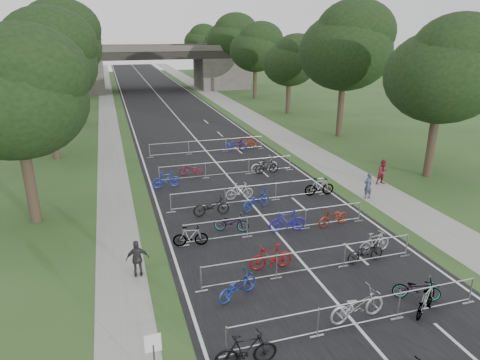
# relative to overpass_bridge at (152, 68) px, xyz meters

# --- Properties ---
(road) EXTENTS (11.00, 140.00, 0.01)m
(road) POSITION_rel_overpass_bridge_xyz_m (0.00, -15.00, -3.53)
(road) COLOR black
(road) RESTS_ON ground
(sidewalk_right) EXTENTS (3.00, 140.00, 0.01)m
(sidewalk_right) POSITION_rel_overpass_bridge_xyz_m (8.00, -15.00, -3.53)
(sidewalk_right) COLOR gray
(sidewalk_right) RESTS_ON ground
(sidewalk_left) EXTENTS (2.00, 140.00, 0.01)m
(sidewalk_left) POSITION_rel_overpass_bridge_xyz_m (-7.50, -15.00, -3.53)
(sidewalk_left) COLOR gray
(sidewalk_left) RESTS_ON ground
(lane_markings) EXTENTS (0.12, 140.00, 0.00)m
(lane_markings) POSITION_rel_overpass_bridge_xyz_m (0.00, -15.00, -3.53)
(lane_markings) COLOR silver
(lane_markings) RESTS_ON ground
(overpass_bridge) EXTENTS (31.00, 8.00, 7.05)m
(overpass_bridge) POSITION_rel_overpass_bridge_xyz_m (0.00, 0.00, 0.00)
(overpass_bridge) COLOR #45433D
(overpass_bridge) RESTS_ON ground
(park_sign) EXTENTS (0.45, 0.06, 1.83)m
(park_sign) POSITION_rel_overpass_bridge_xyz_m (-6.80, -62.00, -2.27)
(park_sign) COLOR #4C4C51
(park_sign) RESTS_ON ground
(tree_left_0) EXTENTS (6.72, 6.72, 10.25)m
(tree_left_0) POSITION_rel_overpass_bridge_xyz_m (-11.39, -49.07, 2.96)
(tree_left_0) COLOR #33261C
(tree_left_0) RESTS_ON ground
(tree_right_0) EXTENTS (7.17, 7.17, 10.93)m
(tree_right_0) POSITION_rel_overpass_bridge_xyz_m (13.11, -49.07, 3.39)
(tree_right_0) COLOR #33261C
(tree_right_0) RESTS_ON ground
(tree_left_1) EXTENTS (7.56, 7.56, 11.53)m
(tree_left_1) POSITION_rel_overpass_bridge_xyz_m (-11.39, -37.07, 3.77)
(tree_left_1) COLOR #33261C
(tree_left_1) RESTS_ON ground
(tree_right_1) EXTENTS (8.18, 8.18, 12.47)m
(tree_right_1) POSITION_rel_overpass_bridge_xyz_m (13.11, -37.07, 4.37)
(tree_right_1) COLOR #33261C
(tree_right_1) RESTS_ON ground
(tree_left_2) EXTENTS (8.40, 8.40, 12.81)m
(tree_left_2) POSITION_rel_overpass_bridge_xyz_m (-11.39, -25.07, 4.58)
(tree_left_2) COLOR #33261C
(tree_left_2) RESTS_ON ground
(tree_right_2) EXTENTS (6.16, 6.16, 9.39)m
(tree_right_2) POSITION_rel_overpass_bridge_xyz_m (13.11, -25.07, 2.41)
(tree_right_2) COLOR #33261C
(tree_right_2) RESTS_ON ground
(tree_left_3) EXTENTS (6.72, 6.72, 10.25)m
(tree_left_3) POSITION_rel_overpass_bridge_xyz_m (-11.39, -13.07, 2.96)
(tree_left_3) COLOR #33261C
(tree_left_3) RESTS_ON ground
(tree_right_3) EXTENTS (7.17, 7.17, 10.93)m
(tree_right_3) POSITION_rel_overpass_bridge_xyz_m (13.11, -13.07, 3.39)
(tree_right_3) COLOR #33261C
(tree_right_3) RESTS_ON ground
(tree_left_4) EXTENTS (7.56, 7.56, 11.53)m
(tree_left_4) POSITION_rel_overpass_bridge_xyz_m (-11.39, -1.07, 3.77)
(tree_left_4) COLOR #33261C
(tree_left_4) RESTS_ON ground
(tree_right_4) EXTENTS (8.18, 8.18, 12.47)m
(tree_right_4) POSITION_rel_overpass_bridge_xyz_m (13.11, -1.07, 4.37)
(tree_right_4) COLOR #33261C
(tree_right_4) RESTS_ON ground
(tree_left_5) EXTENTS (8.40, 8.40, 12.81)m
(tree_left_5) POSITION_rel_overpass_bridge_xyz_m (-11.39, 10.93, 4.58)
(tree_left_5) COLOR #33261C
(tree_left_5) RESTS_ON ground
(tree_right_5) EXTENTS (6.16, 6.16, 9.39)m
(tree_right_5) POSITION_rel_overpass_bridge_xyz_m (13.11, 10.93, 2.41)
(tree_right_5) COLOR #33261C
(tree_right_5) RESTS_ON ground
(tree_left_6) EXTENTS (6.72, 6.72, 10.25)m
(tree_left_6) POSITION_rel_overpass_bridge_xyz_m (-11.39, 22.93, 2.96)
(tree_left_6) COLOR #33261C
(tree_left_6) RESTS_ON ground
(tree_right_6) EXTENTS (7.17, 7.17, 10.93)m
(tree_right_6) POSITION_rel_overpass_bridge_xyz_m (13.11, 22.93, 3.39)
(tree_right_6) COLOR #33261C
(tree_right_6) RESTS_ON ground
(barrier_row_1) EXTENTS (9.70, 0.08, 1.10)m
(barrier_row_1) POSITION_rel_overpass_bridge_xyz_m (0.00, -61.40, -2.99)
(barrier_row_1) COLOR #A6A8AE
(barrier_row_1) RESTS_ON ground
(barrier_row_2) EXTENTS (9.70, 0.08, 1.10)m
(barrier_row_2) POSITION_rel_overpass_bridge_xyz_m (0.00, -57.80, -2.99)
(barrier_row_2) COLOR #A6A8AE
(barrier_row_2) RESTS_ON ground
(barrier_row_3) EXTENTS (9.70, 0.08, 1.10)m
(barrier_row_3) POSITION_rel_overpass_bridge_xyz_m (0.00, -54.00, -2.99)
(barrier_row_3) COLOR #A6A8AE
(barrier_row_3) RESTS_ON ground
(barrier_row_4) EXTENTS (9.70, 0.08, 1.10)m
(barrier_row_4) POSITION_rel_overpass_bridge_xyz_m (0.00, -50.00, -2.99)
(barrier_row_4) COLOR #A6A8AE
(barrier_row_4) RESTS_ON ground
(barrier_row_5) EXTENTS (9.70, 0.08, 1.10)m
(barrier_row_5) POSITION_rel_overpass_bridge_xyz_m (0.00, -45.00, -2.99)
(barrier_row_5) COLOR #A6A8AE
(barrier_row_5) RESTS_ON ground
(barrier_row_6) EXTENTS (9.70, 0.08, 1.10)m
(barrier_row_6) POSITION_rel_overpass_bridge_xyz_m (0.00, -39.00, -2.99)
(barrier_row_6) COLOR #A6A8AE
(barrier_row_6) RESTS_ON ground
(bike_4) EXTENTS (1.95, 0.63, 1.16)m
(bike_4) POSITION_rel_overpass_bridge_xyz_m (-4.16, -61.96, -2.95)
(bike_4) COLOR black
(bike_4) RESTS_ON ground
(bike_5) EXTENTS (2.22, 0.95, 1.14)m
(bike_5) POSITION_rel_overpass_bridge_xyz_m (0.16, -61.00, -2.97)
(bike_5) COLOR #A09EA6
(bike_5) RESTS_ON ground
(bike_6) EXTENTS (1.76, 1.35, 1.06)m
(bike_6) POSITION_rel_overpass_bridge_xyz_m (2.68, -61.39, -3.00)
(bike_6) COLOR #A6A8AE
(bike_6) RESTS_ON ground
(bike_7) EXTENTS (1.78, 1.34, 0.89)m
(bike_7) POSITION_rel_overpass_bridge_xyz_m (2.89, -60.63, -3.09)
(bike_7) COLOR #A6A8AE
(bike_7) RESTS_ON ground
(bike_8) EXTENTS (1.93, 1.38, 0.96)m
(bike_8) POSITION_rel_overpass_bridge_xyz_m (-3.39, -58.55, -3.05)
(bike_8) COLOR navy
(bike_8) RESTS_ON ground
(bike_9) EXTENTS (1.86, 0.58, 1.11)m
(bike_9) POSITION_rel_overpass_bridge_xyz_m (-1.48, -57.03, -2.98)
(bike_9) COLOR maroon
(bike_9) RESTS_ON ground
(bike_10) EXTENTS (1.78, 0.69, 0.92)m
(bike_10) POSITION_rel_overpass_bridge_xyz_m (2.60, -57.69, -3.07)
(bike_10) COLOR black
(bike_10) RESTS_ON ground
(bike_11) EXTENTS (1.72, 0.70, 1.01)m
(bike_11) POSITION_rel_overpass_bridge_xyz_m (3.42, -57.13, -3.03)
(bike_11) COLOR #97989E
(bike_11) RESTS_ON ground
(bike_12) EXTENTS (1.67, 0.69, 0.97)m
(bike_12) POSITION_rel_overpass_bridge_xyz_m (-4.30, -54.09, -3.05)
(bike_12) COLOR #A6A8AE
(bike_12) RESTS_ON ground
(bike_13) EXTENTS (1.82, 1.26, 0.91)m
(bike_13) POSITION_rel_overpass_bridge_xyz_m (-2.07, -53.15, -3.08)
(bike_13) COLOR #A6A8AE
(bike_13) RESTS_ON ground
(bike_14) EXTENTS (1.89, 0.67, 1.11)m
(bike_14) POSITION_rel_overpass_bridge_xyz_m (0.56, -53.99, -2.98)
(bike_14) COLOR #201C9C
(bike_14) RESTS_ON ground
(bike_15) EXTENTS (1.92, 0.99, 0.96)m
(bike_15) POSITION_rel_overpass_bridge_xyz_m (3.05, -54.11, -3.05)
(bike_15) COLOR maroon
(bike_15) RESTS_ON ground
(bike_16) EXTENTS (1.99, 0.73, 1.04)m
(bike_16) POSITION_rel_overpass_bridge_xyz_m (-2.58, -51.02, -3.01)
(bike_16) COLOR black
(bike_16) RESTS_ON ground
(bike_17) EXTENTS (1.70, 0.48, 1.02)m
(bike_17) POSITION_rel_overpass_bridge_xyz_m (-0.47, -49.28, -3.02)
(bike_17) COLOR #A4A5AC
(bike_17) RESTS_ON ground
(bike_18) EXTENTS (2.19, 1.63, 1.10)m
(bike_18) POSITION_rel_overpass_bridge_xyz_m (-0.03, -50.98, -2.98)
(bike_18) COLOR navy
(bike_18) RESTS_ON ground
(bike_19) EXTENTS (1.88, 0.70, 1.10)m
(bike_19) POSITION_rel_overpass_bridge_xyz_m (4.30, -50.08, -2.98)
(bike_19) COLOR #A6A8AE
(bike_19) RESTS_ON ground
(bike_20) EXTENTS (1.82, 0.64, 1.07)m
(bike_20) POSITION_rel_overpass_bridge_xyz_m (-4.30, -46.03, -3.00)
(bike_20) COLOR #1C2C9A
(bike_20) RESTS_ON ground
(bike_21) EXTENTS (1.75, 1.25, 0.87)m
(bike_21) POSITION_rel_overpass_bridge_xyz_m (-2.35, -44.35, -3.10)
(bike_21) COLOR maroon
(bike_21) RESTS_ON ground
(bike_22) EXTENTS (1.67, 0.60, 0.99)m
(bike_22) POSITION_rel_overpass_bridge_xyz_m (2.72, -45.31, -3.04)
(bike_22) COLOR black
(bike_22) RESTS_ON ground
(bike_23) EXTENTS (2.15, 1.03, 1.08)m
(bike_23) POSITION_rel_overpass_bridge_xyz_m (2.67, -44.96, -2.99)
(bike_23) COLOR #9B99A0
(bike_23) RESTS_ON ground
(bike_26) EXTENTS (2.05, 0.92, 1.04)m
(bike_26) POSITION_rel_overpass_bridge_xyz_m (2.31, -39.01, -3.01)
(bike_26) COLOR navy
(bike_26) RESTS_ON ground
(bike_27) EXTENTS (2.16, 1.13, 1.25)m
(bike_27) POSITION_rel_overpass_bridge_xyz_m (3.39, -38.77, -2.91)
(bike_27) COLOR maroon
(bike_27) RESTS_ON ground
(pedestrian_a) EXTENTS (0.64, 0.48, 1.59)m
(pedestrian_a) POSITION_rel_overpass_bridge_xyz_m (6.80, -51.35, -2.74)
(pedestrian_a) COLOR #35394F
(pedestrian_a) RESTS_ON ground
(pedestrian_b) EXTENTS (0.79, 0.62, 1.62)m
(pedestrian_b) POSITION_rel_overpass_bridge_xyz_m (9.11, -49.48, -2.73)
(pedestrian_b) COLOR maroon
(pedestrian_b) RESTS_ON ground
(pedestrian_c) EXTENTS (0.94, 0.42, 1.57)m
(pedestrian_c) POSITION_rel_overpass_bridge_xyz_m (-6.80, -55.98, -2.75)
(pedestrian_c) COLOR #2B2A2D
(pedestrian_c) RESTS_ON ground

